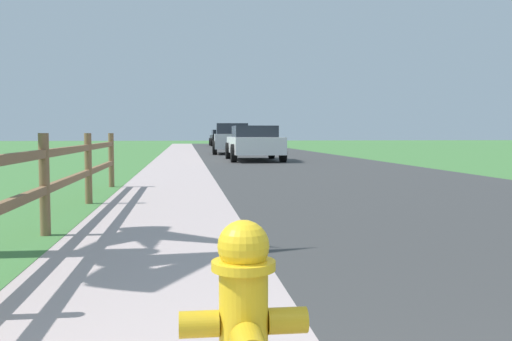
{
  "coord_description": "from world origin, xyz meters",
  "views": [
    {
      "loc": [
        -0.7,
        -0.47,
        1.11
      ],
      "look_at": [
        0.54,
        9.41,
        0.45
      ],
      "focal_mm": 39.74,
      "sensor_mm": 36.0,
      "label": 1
    }
  ],
  "objects": [
    {
      "name": "ground_plane",
      "position": [
        0.0,
        25.0,
        0.0
      ],
      "size": [
        120.0,
        120.0,
        0.0
      ],
      "primitive_type": "plane",
      "color": "#42793B"
    },
    {
      "name": "road_asphalt",
      "position": [
        3.5,
        27.0,
        0.0
      ],
      "size": [
        7.0,
        66.0,
        0.01
      ],
      "primitive_type": "cube",
      "color": "#393939",
      "rests_on": "ground"
    },
    {
      "name": "curb_concrete",
      "position": [
        -3.0,
        27.0,
        0.0
      ],
      "size": [
        6.0,
        66.0,
        0.01
      ],
      "primitive_type": "cube",
      "color": "#B39F9C",
      "rests_on": "ground"
    },
    {
      "name": "grass_verge",
      "position": [
        -4.5,
        27.0,
        0.01
      ],
      "size": [
        5.0,
        66.0,
        0.0
      ],
      "primitive_type": "cube",
      "color": "#42793B",
      "rests_on": "ground"
    },
    {
      "name": "fire_hydrant",
      "position": [
        -0.48,
        1.66,
        0.39
      ],
      "size": [
        0.5,
        0.41,
        0.78
      ],
      "color": "yellow",
      "rests_on": "ground"
    },
    {
      "name": "rail_fence",
      "position": [
        -2.2,
        5.83,
        0.65
      ],
      "size": [
        0.11,
        11.28,
        1.11
      ],
      "color": "brown",
      "rests_on": "ground"
    },
    {
      "name": "parked_suv_white",
      "position": [
        2.1,
        22.47,
        0.73
      ],
      "size": [
        2.14,
        4.89,
        1.41
      ],
      "color": "white",
      "rests_on": "ground"
    },
    {
      "name": "parked_car_silver",
      "position": [
        1.81,
        30.03,
        0.83
      ],
      "size": [
        2.22,
        4.54,
        1.63
      ],
      "color": "#B7BABF",
      "rests_on": "ground"
    },
    {
      "name": "parked_car_beige",
      "position": [
        2.67,
        40.74,
        0.78
      ],
      "size": [
        2.08,
        4.45,
        1.51
      ],
      "color": "#C6B793",
      "rests_on": "ground"
    },
    {
      "name": "parked_car_black",
      "position": [
        2.56,
        49.39,
        0.74
      ],
      "size": [
        2.18,
        4.45,
        1.41
      ],
      "color": "black",
      "rests_on": "ground"
    }
  ]
}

